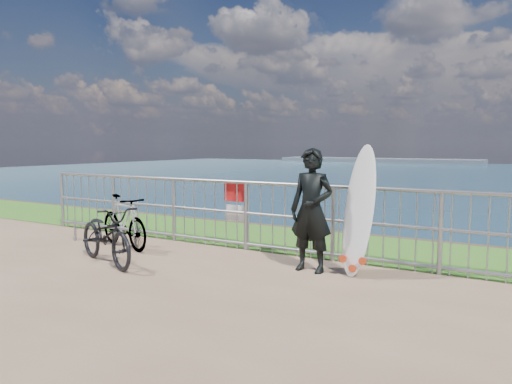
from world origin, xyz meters
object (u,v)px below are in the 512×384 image
Objects in this scene: surfboard at (358,215)px; surfer at (312,210)px; bicycle_near at (106,235)px; bicycle_far at (124,222)px.

surfer is at bearing -169.17° from surfboard.
surfboard is 3.55m from bicycle_near.
surfer is 1.14× the size of bicycle_far.
surfboard is 1.18× the size of bicycle_far.
surfboard is 1.07× the size of bicycle_near.
bicycle_near is at bearing -130.06° from bicycle_far.
bicycle_near is at bearing -159.08° from surfboard.
surfboard reaches higher than bicycle_near.
surfboard is 3.91m from bicycle_far.
bicycle_far is at bearing 52.34° from bicycle_near.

